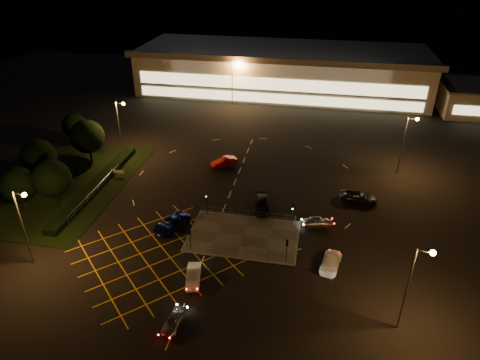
% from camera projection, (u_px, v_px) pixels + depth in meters
% --- Properties ---
extents(ground, '(180.00, 180.00, 0.00)m').
position_uv_depth(ground, '(232.00, 226.00, 58.36)').
color(ground, black).
rests_on(ground, ground).
extents(pedestrian_island, '(14.00, 9.00, 0.12)m').
position_uv_depth(pedestrian_island, '(243.00, 236.00, 56.29)').
color(pedestrian_island, '#4C4944').
rests_on(pedestrian_island, ground).
extents(grass_verge, '(18.00, 30.00, 0.08)m').
position_uv_depth(grass_verge, '(68.00, 185.00, 68.12)').
color(grass_verge, black).
rests_on(grass_verge, ground).
extents(hedge, '(2.00, 26.00, 1.00)m').
position_uv_depth(hedge, '(96.00, 185.00, 67.07)').
color(hedge, black).
rests_on(hedge, ground).
extents(supermarket, '(72.00, 26.50, 10.50)m').
position_uv_depth(supermarket, '(282.00, 70.00, 108.78)').
color(supermarket, beige).
rests_on(supermarket, ground).
extents(streetlight_sw, '(1.78, 0.56, 10.03)m').
position_uv_depth(streetlight_sw, '(23.00, 218.00, 48.45)').
color(streetlight_sw, slate).
rests_on(streetlight_sw, ground).
extents(streetlight_se, '(1.78, 0.56, 10.03)m').
position_uv_depth(streetlight_se, '(414.00, 279.00, 39.77)').
color(streetlight_se, slate).
rests_on(streetlight_se, ground).
extents(streetlight_nw, '(1.78, 0.56, 10.03)m').
position_uv_depth(streetlight_nw, '(121.00, 121.00, 74.46)').
color(streetlight_nw, slate).
rests_on(streetlight_nw, ground).
extents(streetlight_ne, '(1.78, 0.56, 10.03)m').
position_uv_depth(streetlight_ne, '(407.00, 138.00, 68.21)').
color(streetlight_ne, slate).
rests_on(streetlight_ne, ground).
extents(streetlight_far_left, '(1.78, 0.56, 10.03)m').
position_uv_depth(streetlight_far_left, '(234.00, 78.00, 97.81)').
color(streetlight_far_left, slate).
rests_on(streetlight_far_left, ground).
extents(streetlight_far_right, '(1.78, 0.56, 10.03)m').
position_uv_depth(streetlight_far_right, '(416.00, 85.00, 92.89)').
color(streetlight_far_right, slate).
rests_on(streetlight_far_right, ground).
extents(signal_sw, '(0.28, 0.30, 3.15)m').
position_uv_depth(signal_sw, '(190.00, 234.00, 52.74)').
color(signal_sw, black).
rests_on(signal_sw, pedestrian_island).
extents(signal_se, '(0.28, 0.30, 3.15)m').
position_uv_depth(signal_se, '(287.00, 246.00, 50.74)').
color(signal_se, black).
rests_on(signal_se, pedestrian_island).
extents(signal_nw, '(0.28, 0.30, 3.15)m').
position_uv_depth(signal_nw, '(206.00, 201.00, 59.57)').
color(signal_nw, black).
rests_on(signal_nw, pedestrian_island).
extents(signal_ne, '(0.28, 0.30, 3.15)m').
position_uv_depth(signal_ne, '(293.00, 210.00, 57.58)').
color(signal_ne, black).
rests_on(signal_ne, pedestrian_island).
extents(tree_a, '(5.04, 5.04, 6.86)m').
position_uv_depth(tree_a, '(18.00, 185.00, 59.51)').
color(tree_a, black).
rests_on(tree_a, ground).
extents(tree_b, '(5.40, 5.40, 7.35)m').
position_uv_depth(tree_b, '(39.00, 157.00, 66.53)').
color(tree_b, black).
rests_on(tree_b, ground).
extents(tree_c, '(5.76, 5.76, 7.84)m').
position_uv_depth(tree_c, '(87.00, 137.00, 72.56)').
color(tree_c, black).
rests_on(tree_c, ground).
extents(tree_d, '(4.68, 4.68, 6.37)m').
position_uv_depth(tree_d, '(74.00, 126.00, 79.15)').
color(tree_d, black).
rests_on(tree_d, ground).
extents(tree_e, '(5.40, 5.40, 7.35)m').
position_uv_depth(tree_e, '(52.00, 179.00, 60.40)').
color(tree_e, black).
rests_on(tree_e, ground).
extents(car_near_silver, '(1.91, 3.83, 1.25)m').
position_uv_depth(car_near_silver, '(173.00, 321.00, 42.99)').
color(car_near_silver, silver).
rests_on(car_near_silver, ground).
extents(car_queue_white, '(2.34, 4.50, 1.41)m').
position_uv_depth(car_queue_white, '(193.00, 276.00, 48.63)').
color(car_queue_white, white).
rests_on(car_queue_white, ground).
extents(car_left_blue, '(4.68, 6.16, 1.55)m').
position_uv_depth(car_left_blue, '(172.00, 223.00, 57.56)').
color(car_left_blue, '#0D1250').
rests_on(car_left_blue, ground).
extents(car_far_dkgrey, '(3.05, 5.52, 1.52)m').
position_uv_depth(car_far_dkgrey, '(262.00, 204.00, 61.69)').
color(car_far_dkgrey, black).
rests_on(car_far_dkgrey, ground).
extents(car_right_silver, '(4.13, 2.40, 1.32)m').
position_uv_depth(car_right_silver, '(318.00, 222.00, 58.10)').
color(car_right_silver, '#AFB1B7').
rests_on(car_right_silver, ground).
extents(car_circ_red, '(4.64, 4.31, 1.55)m').
position_uv_depth(car_circ_red, '(224.00, 162.00, 73.48)').
color(car_circ_red, maroon).
rests_on(car_circ_red, ground).
extents(car_east_grey, '(5.70, 2.98, 1.53)m').
position_uv_depth(car_east_grey, '(359.00, 197.00, 63.45)').
color(car_east_grey, black).
rests_on(car_east_grey, ground).
extents(car_approach_white, '(2.98, 5.35, 1.47)m').
position_uv_depth(car_approach_white, '(331.00, 261.00, 50.77)').
color(car_approach_white, white).
rests_on(car_approach_white, ground).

